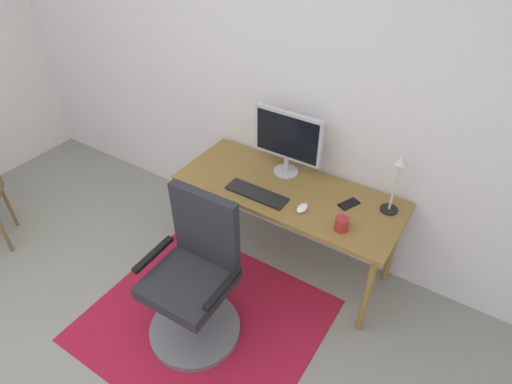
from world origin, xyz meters
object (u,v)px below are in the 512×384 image
desk (288,198)px  computer_mouse (302,208)px  keyboard (257,194)px  cell_phone (349,204)px  monitor (288,138)px  coffee_cup (342,224)px  office_chair (195,287)px  desk_lamp (397,177)px

desk → computer_mouse: 0.24m
keyboard → cell_phone: size_ratio=3.07×
computer_mouse → monitor: bearing=133.3°
monitor → coffee_cup: (0.57, -0.35, -0.24)m
monitor → cell_phone: 0.60m
keyboard → computer_mouse: size_ratio=4.13×
desk → computer_mouse: bearing=-38.0°
coffee_cup → office_chair: (-0.65, -0.63, -0.36)m
computer_mouse → office_chair: 0.83m
monitor → computer_mouse: size_ratio=4.84×
keyboard → coffee_cup: (0.61, -0.01, 0.03)m
cell_phone → office_chair: bearing=-100.2°
monitor → keyboard: bearing=-96.5°
coffee_cup → computer_mouse: bearing=173.0°
monitor → keyboard: 0.43m
coffee_cup → cell_phone: (-0.05, 0.25, -0.04)m
monitor → desk_lamp: size_ratio=1.21×
keyboard → desk_lamp: 0.90m
monitor → desk_lamp: 0.76m
desk → computer_mouse: computer_mouse is taller
desk_lamp → office_chair: (-0.84, -0.96, -0.57)m
cell_phone → monitor: bearing=-166.3°
desk → coffee_cup: (0.46, -0.18, 0.11)m
coffee_cup → desk_lamp: desk_lamp is taller
monitor → office_chair: size_ratio=0.49×
keyboard → coffee_cup: size_ratio=4.90×
desk → coffee_cup: bearing=-20.8°
monitor → computer_mouse: monitor is taller
desk_lamp → cell_phone: bearing=-160.6°
keyboard → desk_lamp: bearing=21.8°
keyboard → cell_phone: 0.61m
office_chair → keyboard: bearing=84.9°
coffee_cup → desk_lamp: size_ratio=0.21×
desk_lamp → office_chair: bearing=-131.1°
coffee_cup → office_chair: office_chair is taller
computer_mouse → coffee_cup: size_ratio=1.19×
cell_phone → coffee_cup: bearing=-54.1°
cell_phone → keyboard: bearing=-132.9°
keyboard → computer_mouse: (0.33, 0.02, 0.01)m
monitor → desk_lamp: (0.76, -0.01, -0.02)m
computer_mouse → office_chair: office_chair is taller
office_chair → desk_lamp: bearing=47.3°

